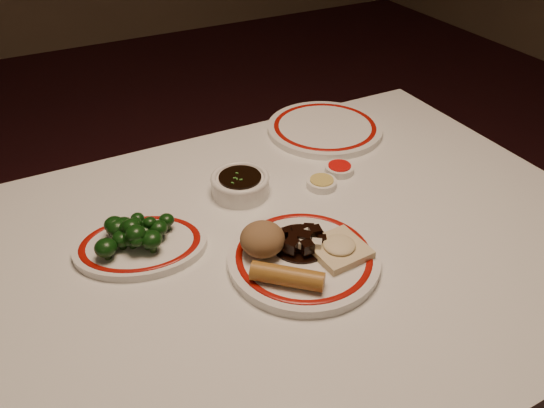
{
  "coord_description": "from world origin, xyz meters",
  "views": [
    {
      "loc": [
        -0.4,
        -0.65,
        1.38
      ],
      "look_at": [
        -0.03,
        0.05,
        0.8
      ],
      "focal_mm": 35.0,
      "sensor_mm": 36.0,
      "label": 1
    }
  ],
  "objects_px": {
    "main_plate": "(304,258)",
    "broccoli_pile": "(133,232)",
    "spring_roll": "(287,276)",
    "broccoli_plate": "(141,245)",
    "dining_table": "(296,273)",
    "rice_mound": "(262,239)",
    "stirfry_heap": "(303,240)",
    "soy_bowl": "(240,185)",
    "fried_wonton": "(339,248)"
  },
  "relations": [
    {
      "from": "rice_mound",
      "to": "dining_table",
      "type": "bearing_deg",
      "value": 16.08
    },
    {
      "from": "main_plate",
      "to": "rice_mound",
      "type": "height_order",
      "value": "rice_mound"
    },
    {
      "from": "rice_mound",
      "to": "broccoli_plate",
      "type": "distance_m",
      "value": 0.23
    },
    {
      "from": "soy_bowl",
      "to": "dining_table",
      "type": "bearing_deg",
      "value": -79.38
    },
    {
      "from": "stirfry_heap",
      "to": "broccoli_pile",
      "type": "relative_size",
      "value": 0.71
    },
    {
      "from": "dining_table",
      "to": "broccoli_plate",
      "type": "height_order",
      "value": "broccoli_plate"
    },
    {
      "from": "rice_mound",
      "to": "broccoli_plate",
      "type": "relative_size",
      "value": 0.28
    },
    {
      "from": "fried_wonton",
      "to": "broccoli_pile",
      "type": "height_order",
      "value": "broccoli_pile"
    },
    {
      "from": "main_plate",
      "to": "broccoli_plate",
      "type": "relative_size",
      "value": 1.19
    },
    {
      "from": "main_plate",
      "to": "fried_wonton",
      "type": "bearing_deg",
      "value": -22.12
    },
    {
      "from": "broccoli_pile",
      "to": "soy_bowl",
      "type": "height_order",
      "value": "broccoli_pile"
    },
    {
      "from": "dining_table",
      "to": "main_plate",
      "type": "xyz_separation_m",
      "value": [
        -0.03,
        -0.07,
        0.1
      ]
    },
    {
      "from": "rice_mound",
      "to": "fried_wonton",
      "type": "xyz_separation_m",
      "value": [
        0.12,
        -0.06,
        -0.02
      ]
    },
    {
      "from": "spring_roll",
      "to": "stirfry_heap",
      "type": "height_order",
      "value": "same"
    },
    {
      "from": "main_plate",
      "to": "broccoli_pile",
      "type": "bearing_deg",
      "value": 145.35
    },
    {
      "from": "rice_mound",
      "to": "broccoli_pile",
      "type": "height_order",
      "value": "rice_mound"
    },
    {
      "from": "broccoli_plate",
      "to": "soy_bowl",
      "type": "distance_m",
      "value": 0.25
    },
    {
      "from": "fried_wonton",
      "to": "broccoli_pile",
      "type": "distance_m",
      "value": 0.36
    },
    {
      "from": "broccoli_plate",
      "to": "broccoli_pile",
      "type": "relative_size",
      "value": 1.85
    },
    {
      "from": "broccoli_pile",
      "to": "soy_bowl",
      "type": "relative_size",
      "value": 1.27
    },
    {
      "from": "fried_wonton",
      "to": "rice_mound",
      "type": "bearing_deg",
      "value": 151.3
    },
    {
      "from": "dining_table",
      "to": "broccoli_pile",
      "type": "distance_m",
      "value": 0.32
    },
    {
      "from": "spring_roll",
      "to": "fried_wonton",
      "type": "xyz_separation_m",
      "value": [
        0.12,
        0.03,
        -0.01
      ]
    },
    {
      "from": "dining_table",
      "to": "broccoli_plate",
      "type": "relative_size",
      "value": 4.28
    },
    {
      "from": "dining_table",
      "to": "rice_mound",
      "type": "relative_size",
      "value": 15.27
    },
    {
      "from": "dining_table",
      "to": "broccoli_pile",
      "type": "height_order",
      "value": "broccoli_pile"
    },
    {
      "from": "soy_bowl",
      "to": "broccoli_plate",
      "type": "bearing_deg",
      "value": -161.53
    },
    {
      "from": "stirfry_heap",
      "to": "main_plate",
      "type": "bearing_deg",
      "value": -114.38
    },
    {
      "from": "rice_mound",
      "to": "broccoli_plate",
      "type": "height_order",
      "value": "rice_mound"
    },
    {
      "from": "spring_roll",
      "to": "broccoli_plate",
      "type": "distance_m",
      "value": 0.28
    },
    {
      "from": "broccoli_plate",
      "to": "broccoli_pile",
      "type": "height_order",
      "value": "broccoli_pile"
    },
    {
      "from": "main_plate",
      "to": "dining_table",
      "type": "bearing_deg",
      "value": 68.88
    },
    {
      "from": "dining_table",
      "to": "rice_mound",
      "type": "height_order",
      "value": "rice_mound"
    },
    {
      "from": "spring_roll",
      "to": "broccoli_plate",
      "type": "relative_size",
      "value": 0.43
    },
    {
      "from": "dining_table",
      "to": "stirfry_heap",
      "type": "xyz_separation_m",
      "value": [
        -0.02,
        -0.04,
        0.12
      ]
    },
    {
      "from": "dining_table",
      "to": "spring_roll",
      "type": "height_order",
      "value": "spring_roll"
    },
    {
      "from": "rice_mound",
      "to": "stirfry_heap",
      "type": "height_order",
      "value": "rice_mound"
    },
    {
      "from": "dining_table",
      "to": "stirfry_heap",
      "type": "height_order",
      "value": "stirfry_heap"
    },
    {
      "from": "stirfry_heap",
      "to": "dining_table",
      "type": "bearing_deg",
      "value": 70.63
    },
    {
      "from": "rice_mound",
      "to": "broccoli_pile",
      "type": "distance_m",
      "value": 0.23
    },
    {
      "from": "fried_wonton",
      "to": "broccoli_pile",
      "type": "xyz_separation_m",
      "value": [
        -0.31,
        0.2,
        0.01
      ]
    },
    {
      "from": "spring_roll",
      "to": "main_plate",
      "type": "bearing_deg",
      "value": -9.33
    },
    {
      "from": "spring_roll",
      "to": "broccoli_plate",
      "type": "bearing_deg",
      "value": 82.03
    },
    {
      "from": "dining_table",
      "to": "stirfry_heap",
      "type": "relative_size",
      "value": 11.22
    },
    {
      "from": "main_plate",
      "to": "soy_bowl",
      "type": "bearing_deg",
      "value": 91.99
    },
    {
      "from": "stirfry_heap",
      "to": "broccoli_plate",
      "type": "distance_m",
      "value": 0.29
    },
    {
      "from": "stirfry_heap",
      "to": "rice_mound",
      "type": "bearing_deg",
      "value": 165.23
    },
    {
      "from": "rice_mound",
      "to": "broccoli_pile",
      "type": "relative_size",
      "value": 0.52
    },
    {
      "from": "spring_roll",
      "to": "soy_bowl",
      "type": "xyz_separation_m",
      "value": [
        0.05,
        0.29,
        -0.01
      ]
    },
    {
      "from": "main_plate",
      "to": "fried_wonton",
      "type": "height_order",
      "value": "fried_wonton"
    }
  ]
}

